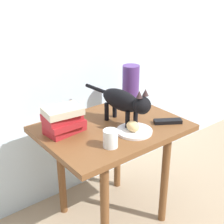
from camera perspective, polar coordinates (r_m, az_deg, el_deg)
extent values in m
plane|color=gray|center=(2.01, 0.00, -18.10)|extent=(6.00, 6.00, 0.00)
cube|color=silver|center=(1.84, -8.03, 16.06)|extent=(4.00, 0.04, 2.20)
cube|color=brown|center=(1.67, 0.00, -2.98)|extent=(0.75, 0.56, 0.03)
cylinder|color=brown|center=(1.60, -1.33, -17.53)|extent=(0.04, 0.04, 0.57)
cylinder|color=brown|center=(1.82, 9.52, -11.91)|extent=(0.04, 0.04, 0.57)
cylinder|color=brown|center=(1.88, -9.19, -10.66)|extent=(0.04, 0.04, 0.57)
cylinder|color=brown|center=(2.08, 0.98, -6.73)|extent=(0.04, 0.04, 0.57)
cylinder|color=white|center=(1.60, 4.06, -3.48)|extent=(0.18, 0.18, 0.01)
ellipsoid|color=#E0BC7A|center=(1.58, 3.81, -2.59)|extent=(0.07, 0.09, 0.05)
cylinder|color=black|center=(1.65, 4.29, -1.00)|extent=(0.02, 0.02, 0.10)
cylinder|color=black|center=(1.61, 2.82, -1.61)|extent=(0.02, 0.02, 0.10)
cylinder|color=black|center=(1.75, 0.48, 0.60)|extent=(0.02, 0.02, 0.10)
cylinder|color=black|center=(1.71, -0.98, 0.07)|extent=(0.02, 0.02, 0.10)
ellipsoid|color=black|center=(1.65, 1.51, 2.23)|extent=(0.11, 0.27, 0.11)
sphere|color=black|center=(1.55, 5.45, 1.21)|extent=(0.09, 0.09, 0.09)
cone|color=#332224|center=(1.54, 6.09, 3.57)|extent=(0.03, 0.03, 0.03)
cone|color=#332224|center=(1.51, 4.98, 3.19)|extent=(0.03, 0.03, 0.03)
cylinder|color=black|center=(1.79, -3.01, 4.26)|extent=(0.03, 0.16, 0.02)
cube|color=maroon|center=(1.61, -8.55, -2.93)|extent=(0.20, 0.14, 0.04)
cube|color=maroon|center=(1.58, -8.61, -2.03)|extent=(0.18, 0.13, 0.03)
cube|color=maroon|center=(1.58, -9.04, -0.84)|extent=(0.18, 0.12, 0.04)
cube|color=#BCB299|center=(1.55, -8.93, 0.21)|extent=(0.19, 0.15, 0.04)
cylinder|color=#4C2D72|center=(1.91, 3.40, 4.90)|extent=(0.10, 0.10, 0.24)
cylinder|color=silver|center=(1.45, -0.28, -4.83)|extent=(0.07, 0.07, 0.08)
cylinder|color=silver|center=(1.46, -0.28, -5.53)|extent=(0.06, 0.06, 0.04)
cube|color=black|center=(1.72, 10.08, -1.68)|extent=(0.15, 0.12, 0.02)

